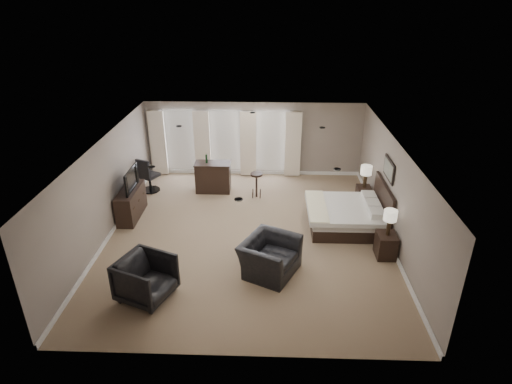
{
  "coord_description": "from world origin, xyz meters",
  "views": [
    {
      "loc": [
        0.56,
        -9.98,
        6.08
      ],
      "look_at": [
        0.2,
        0.4,
        1.1
      ],
      "focal_mm": 30.0,
      "sensor_mm": 36.0,
      "label": 1
    }
  ],
  "objects_px": {
    "nightstand_far": "(363,195)",
    "bar_counter": "(213,177)",
    "bed": "(342,206)",
    "lamp_far": "(366,177)",
    "nightstand_near": "(386,245)",
    "bar_stool_left": "(201,180)",
    "armchair_far": "(146,277)",
    "desk_chair": "(149,174)",
    "tv": "(129,187)",
    "lamp_near": "(389,223)",
    "dresser": "(131,203)",
    "bar_stool_right": "(256,185)",
    "armchair_near": "(270,251)"
  },
  "relations": [
    {
      "from": "lamp_near",
      "to": "bar_stool_right",
      "type": "bearing_deg",
      "value": 135.59
    },
    {
      "from": "tv",
      "to": "armchair_near",
      "type": "distance_m",
      "value": 4.8
    },
    {
      "from": "armchair_far",
      "to": "bar_counter",
      "type": "xyz_separation_m",
      "value": [
        0.76,
        5.39,
        -0.03
      ]
    },
    {
      "from": "dresser",
      "to": "bar_stool_right",
      "type": "relative_size",
      "value": 1.85
    },
    {
      "from": "lamp_near",
      "to": "bar_stool_left",
      "type": "height_order",
      "value": "lamp_near"
    },
    {
      "from": "nightstand_far",
      "to": "dresser",
      "type": "distance_m",
      "value": 7.01
    },
    {
      "from": "lamp_near",
      "to": "nightstand_far",
      "type": "bearing_deg",
      "value": 90.0
    },
    {
      "from": "lamp_near",
      "to": "bar_counter",
      "type": "bearing_deg",
      "value": 142.67
    },
    {
      "from": "nightstand_near",
      "to": "lamp_near",
      "type": "xyz_separation_m",
      "value": [
        0.0,
        0.0,
        0.64
      ]
    },
    {
      "from": "bar_stool_right",
      "to": "armchair_near",
      "type": "bearing_deg",
      "value": -83.7
    },
    {
      "from": "lamp_near",
      "to": "armchair_far",
      "type": "relative_size",
      "value": 0.63
    },
    {
      "from": "bed",
      "to": "armchair_far",
      "type": "bearing_deg",
      "value": -145.15
    },
    {
      "from": "armchair_near",
      "to": "bar_stool_right",
      "type": "height_order",
      "value": "armchair_near"
    },
    {
      "from": "nightstand_near",
      "to": "lamp_near",
      "type": "distance_m",
      "value": 0.64
    },
    {
      "from": "nightstand_near",
      "to": "lamp_far",
      "type": "bearing_deg",
      "value": 90.0
    },
    {
      "from": "tv",
      "to": "armchair_near",
      "type": "bearing_deg",
      "value": -122.45
    },
    {
      "from": "armchair_far",
      "to": "desk_chair",
      "type": "height_order",
      "value": "desk_chair"
    },
    {
      "from": "tv",
      "to": "desk_chair",
      "type": "distance_m",
      "value": 1.79
    },
    {
      "from": "nightstand_near",
      "to": "armchair_near",
      "type": "xyz_separation_m",
      "value": [
        -2.88,
        -0.75,
        0.26
      ]
    },
    {
      "from": "nightstand_far",
      "to": "desk_chair",
      "type": "bearing_deg",
      "value": 174.43
    },
    {
      "from": "armchair_near",
      "to": "bar_counter",
      "type": "bearing_deg",
      "value": 50.0
    },
    {
      "from": "nightstand_near",
      "to": "bar_stool_left",
      "type": "distance_m",
      "value": 6.32
    },
    {
      "from": "lamp_far",
      "to": "armchair_near",
      "type": "xyz_separation_m",
      "value": [
        -2.88,
        -3.65,
        -0.34
      ]
    },
    {
      "from": "bar_counter",
      "to": "nightstand_near",
      "type": "bearing_deg",
      "value": -37.33
    },
    {
      "from": "lamp_far",
      "to": "nightstand_near",
      "type": "bearing_deg",
      "value": -90.0
    },
    {
      "from": "bed",
      "to": "bar_stool_left",
      "type": "bearing_deg",
      "value": 152.4
    },
    {
      "from": "lamp_far",
      "to": "bar_stool_left",
      "type": "xyz_separation_m",
      "value": [
        -5.15,
        0.78,
        -0.52
      ]
    },
    {
      "from": "armchair_near",
      "to": "armchair_far",
      "type": "relative_size",
      "value": 1.22
    },
    {
      "from": "armchair_far",
      "to": "desk_chair",
      "type": "relative_size",
      "value": 0.91
    },
    {
      "from": "nightstand_near",
      "to": "nightstand_far",
      "type": "relative_size",
      "value": 1.12
    },
    {
      "from": "lamp_far",
      "to": "tv",
      "type": "relative_size",
      "value": 0.64
    },
    {
      "from": "bar_stool_right",
      "to": "dresser",
      "type": "bearing_deg",
      "value": -158.22
    },
    {
      "from": "tv",
      "to": "bar_stool_left",
      "type": "height_order",
      "value": "tv"
    },
    {
      "from": "armchair_far",
      "to": "lamp_near",
      "type": "bearing_deg",
      "value": -49.62
    },
    {
      "from": "bed",
      "to": "dresser",
      "type": "distance_m",
      "value": 6.04
    },
    {
      "from": "nightstand_far",
      "to": "lamp_near",
      "type": "height_order",
      "value": "lamp_near"
    },
    {
      "from": "bar_stool_left",
      "to": "bar_counter",
      "type": "bearing_deg",
      "value": -7.45
    },
    {
      "from": "lamp_far",
      "to": "bar_counter",
      "type": "height_order",
      "value": "lamp_far"
    },
    {
      "from": "nightstand_near",
      "to": "tv",
      "type": "height_order",
      "value": "tv"
    },
    {
      "from": "tv",
      "to": "armchair_near",
      "type": "relative_size",
      "value": 0.85
    },
    {
      "from": "dresser",
      "to": "desk_chair",
      "type": "xyz_separation_m",
      "value": [
        0.09,
        1.75,
        0.15
      ]
    },
    {
      "from": "nightstand_far",
      "to": "bed",
      "type": "bearing_deg",
      "value": -121.54
    },
    {
      "from": "nightstand_near",
      "to": "nightstand_far",
      "type": "bearing_deg",
      "value": 90.0
    },
    {
      "from": "bed",
      "to": "dresser",
      "type": "bearing_deg",
      "value": 176.52
    },
    {
      "from": "bar_stool_left",
      "to": "nightstand_far",
      "type": "bearing_deg",
      "value": -8.57
    },
    {
      "from": "tv",
      "to": "bar_stool_right",
      "type": "height_order",
      "value": "tv"
    },
    {
      "from": "bed",
      "to": "lamp_far",
      "type": "distance_m",
      "value": 1.72
    },
    {
      "from": "tv",
      "to": "armchair_far",
      "type": "height_order",
      "value": "armchair_far"
    },
    {
      "from": "bed",
      "to": "tv",
      "type": "relative_size",
      "value": 1.85
    },
    {
      "from": "nightstand_far",
      "to": "bar_counter",
      "type": "xyz_separation_m",
      "value": [
        -4.75,
        0.72,
        0.23
      ]
    }
  ]
}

